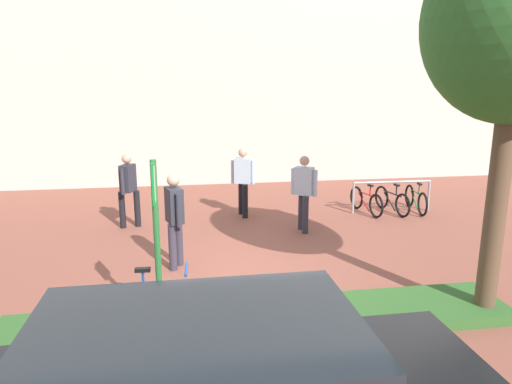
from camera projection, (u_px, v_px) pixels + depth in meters
ground_plane at (236, 278)px, 7.78m from camera, size 60.00×60.00×0.00m
building_facade at (204, 30)px, 14.80m from camera, size 28.00×1.20×10.00m
planter_strip at (263, 320)px, 6.22m from camera, size 7.00×1.10×0.16m
parking_sign_post at (156, 223)px, 5.69m from camera, size 0.08×0.36×2.33m
bike_at_sign at (159, 303)px, 6.14m from camera, size 1.68×0.42×0.86m
bike_rack_cluster at (391, 199)px, 11.85m from camera, size 2.11×1.59×0.83m
bollard_steel at (304, 202)px, 11.09m from camera, size 0.16×0.16×0.90m
person_suited_navy at (175, 215)px, 8.04m from camera, size 0.35×0.59×1.72m
person_shirt_white at (243, 178)px, 11.36m from camera, size 0.58×0.51×1.72m
person_suited_dark at (128, 186)px, 10.44m from camera, size 0.47×0.58×1.72m
person_shirt_blue at (304, 189)px, 10.13m from camera, size 0.52×0.44×1.72m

